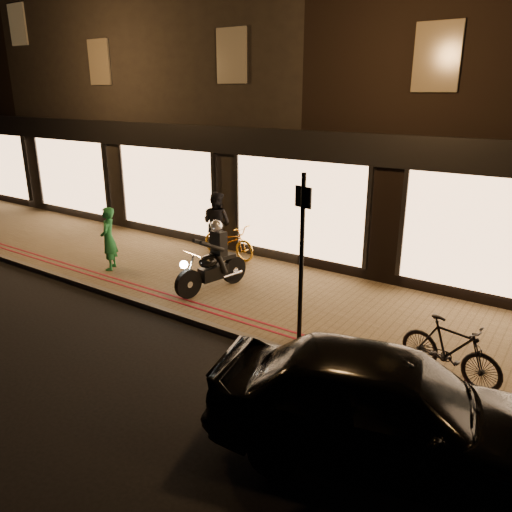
{
  "coord_description": "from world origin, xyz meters",
  "views": [
    {
      "loc": [
        6.0,
        -6.6,
        4.37
      ],
      "look_at": [
        0.4,
        1.53,
        1.1
      ],
      "focal_mm": 35.0,
      "sensor_mm": 36.0,
      "label": 1
    }
  ],
  "objects_px": {
    "motorcycle": "(213,264)",
    "bicycle_gold": "(229,241)",
    "person_green": "(109,239)",
    "parked_car": "(387,406)",
    "sign_post": "(302,251)"
  },
  "relations": [
    {
      "from": "sign_post",
      "to": "bicycle_gold",
      "type": "distance_m",
      "value": 5.08
    },
    {
      "from": "person_green",
      "to": "motorcycle",
      "type": "bearing_deg",
      "value": 62.04
    },
    {
      "from": "bicycle_gold",
      "to": "parked_car",
      "type": "bearing_deg",
      "value": -123.15
    },
    {
      "from": "motorcycle",
      "to": "person_green",
      "type": "bearing_deg",
      "value": -160.78
    },
    {
      "from": "sign_post",
      "to": "parked_car",
      "type": "distance_m",
      "value": 3.18
    },
    {
      "from": "bicycle_gold",
      "to": "parked_car",
      "type": "height_order",
      "value": "parked_car"
    },
    {
      "from": "sign_post",
      "to": "person_green",
      "type": "relative_size",
      "value": 1.9
    },
    {
      "from": "motorcycle",
      "to": "person_green",
      "type": "height_order",
      "value": "motorcycle"
    },
    {
      "from": "motorcycle",
      "to": "bicycle_gold",
      "type": "distance_m",
      "value": 2.32
    },
    {
      "from": "bicycle_gold",
      "to": "person_green",
      "type": "distance_m",
      "value": 3.08
    },
    {
      "from": "sign_post",
      "to": "parked_car",
      "type": "relative_size",
      "value": 0.68
    },
    {
      "from": "person_green",
      "to": "parked_car",
      "type": "height_order",
      "value": "person_green"
    },
    {
      "from": "motorcycle",
      "to": "bicycle_gold",
      "type": "height_order",
      "value": "motorcycle"
    },
    {
      "from": "motorcycle",
      "to": "parked_car",
      "type": "xyz_separation_m",
      "value": [
        5.09,
        -2.91,
        0.01
      ]
    },
    {
      "from": "bicycle_gold",
      "to": "person_green",
      "type": "bearing_deg",
      "value": 147.66
    }
  ]
}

